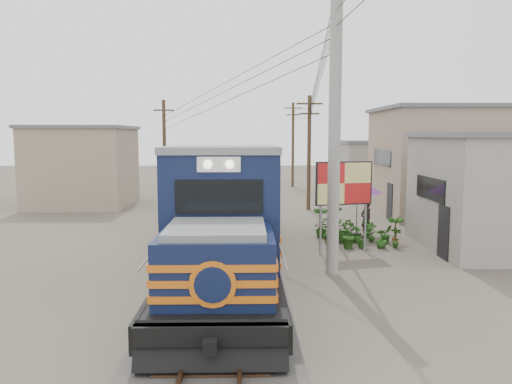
{
  "coord_description": "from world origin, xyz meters",
  "views": [
    {
      "loc": [
        0.67,
        -16.59,
        4.57
      ],
      "look_at": [
        1.06,
        4.34,
        2.2
      ],
      "focal_mm": 35.0,
      "sensor_mm": 36.0,
      "label": 1
    }
  ],
  "objects_px": {
    "locomotive": "(228,216)",
    "market_umbrella": "(357,187)",
    "billboard": "(344,186)",
    "vendor": "(366,219)"
  },
  "relations": [
    {
      "from": "billboard",
      "to": "market_umbrella",
      "type": "distance_m",
      "value": 3.73
    },
    {
      "from": "locomotive",
      "to": "vendor",
      "type": "distance_m",
      "value": 7.92
    },
    {
      "from": "locomotive",
      "to": "market_umbrella",
      "type": "bearing_deg",
      "value": 43.14
    },
    {
      "from": "market_umbrella",
      "to": "vendor",
      "type": "height_order",
      "value": "market_umbrella"
    },
    {
      "from": "market_umbrella",
      "to": "billboard",
      "type": "bearing_deg",
      "value": -110.5
    },
    {
      "from": "locomotive",
      "to": "billboard",
      "type": "height_order",
      "value": "locomotive"
    },
    {
      "from": "locomotive",
      "to": "billboard",
      "type": "xyz_separation_m",
      "value": [
        4.43,
        1.9,
        0.85
      ]
    },
    {
      "from": "locomotive",
      "to": "market_umbrella",
      "type": "xyz_separation_m",
      "value": [
        5.73,
        5.37,
        0.45
      ]
    },
    {
      "from": "locomotive",
      "to": "market_umbrella",
      "type": "distance_m",
      "value": 7.86
    },
    {
      "from": "locomotive",
      "to": "billboard",
      "type": "distance_m",
      "value": 4.89
    }
  ]
}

